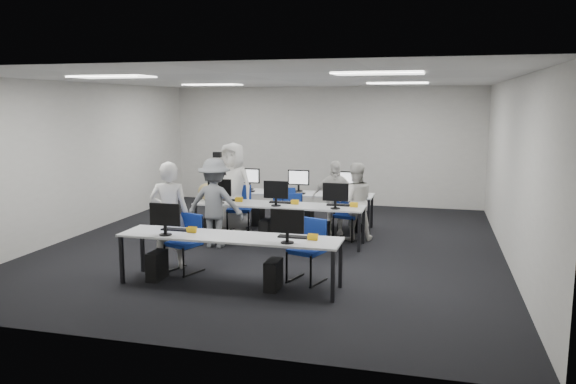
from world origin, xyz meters
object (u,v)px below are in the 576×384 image
(student_0, at_px, (170,215))
(desk_mid, at_px, (279,207))
(chair_7, at_px, (346,223))
(desk_front, at_px, (229,239))
(student_2, at_px, (233,187))
(chair_5, at_px, (233,217))
(student_1, at_px, (355,201))
(chair_6, at_px, (292,220))
(photographer, at_px, (215,203))
(chair_1, at_px, (307,262))
(chair_3, at_px, (284,222))
(chair_0, at_px, (185,254))
(chair_2, at_px, (239,218))
(chair_4, at_px, (348,224))
(student_3, at_px, (334,198))

(student_0, bearing_deg, desk_mid, -134.67)
(chair_7, bearing_deg, desk_mid, -145.06)
(desk_front, height_order, desk_mid, same)
(desk_mid, height_order, student_2, student_2)
(student_0, bearing_deg, chair_5, -103.29)
(student_0, relative_size, student_1, 1.14)
(chair_6, relative_size, photographer, 0.52)
(chair_1, distance_m, student_0, 2.33)
(desk_front, height_order, chair_3, chair_3)
(chair_0, xyz_separation_m, chair_2, (-0.07, 2.70, 0.02))
(desk_mid, bearing_deg, chair_3, 92.55)
(desk_mid, distance_m, student_2, 1.36)
(chair_2, xyz_separation_m, chair_6, (1.04, 0.25, -0.03))
(student_0, relative_size, photographer, 1.05)
(desk_mid, height_order, chair_7, chair_7)
(student_1, bearing_deg, desk_mid, 6.37)
(chair_4, relative_size, student_0, 0.53)
(chair_7, bearing_deg, photographer, -146.81)
(desk_front, bearing_deg, chair_5, 109.61)
(chair_2, relative_size, chair_6, 1.13)
(desk_front, xyz_separation_m, chair_4, (1.22, 3.20, -0.40))
(chair_5, height_order, student_0, student_0)
(chair_5, relative_size, student_3, 0.57)
(chair_4, xyz_separation_m, chair_6, (-1.16, 0.21, -0.02))
(chair_1, relative_size, student_0, 0.54)
(chair_5, bearing_deg, student_3, 20.73)
(chair_2, relative_size, photographer, 0.59)
(student_2, bearing_deg, desk_mid, -19.99)
(photographer, bearing_deg, student_1, -156.21)
(chair_4, bearing_deg, chair_0, -109.34)
(chair_0, xyz_separation_m, chair_4, (2.13, 2.75, 0.00))
(desk_front, relative_size, photographer, 1.98)
(chair_6, xyz_separation_m, student_0, (-1.29, -2.79, 0.59))
(student_2, bearing_deg, chair_3, -1.16)
(chair_1, xyz_separation_m, student_0, (-2.25, 0.14, 0.56))
(chair_4, distance_m, student_3, 0.63)
(chair_4, height_order, student_3, student_3)
(chair_2, height_order, chair_7, chair_2)
(chair_1, bearing_deg, chair_6, 126.71)
(chair_3, bearing_deg, student_3, 12.41)
(chair_1, xyz_separation_m, chair_6, (-0.97, 2.94, -0.02))
(desk_mid, distance_m, chair_3, 0.59)
(chair_0, height_order, chair_1, chair_1)
(chair_3, distance_m, student_3, 1.10)
(chair_1, relative_size, chair_4, 1.01)
(chair_6, bearing_deg, photographer, -141.91)
(chair_3, distance_m, chair_7, 1.21)
(desk_mid, xyz_separation_m, chair_5, (-1.21, 0.81, -0.41))
(chair_3, relative_size, chair_4, 1.05)
(desk_front, relative_size, chair_2, 3.38)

